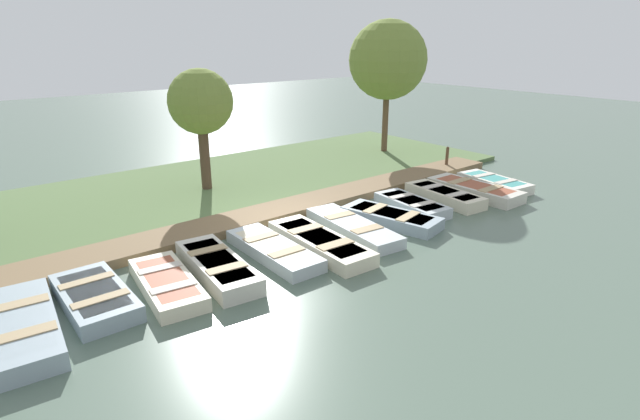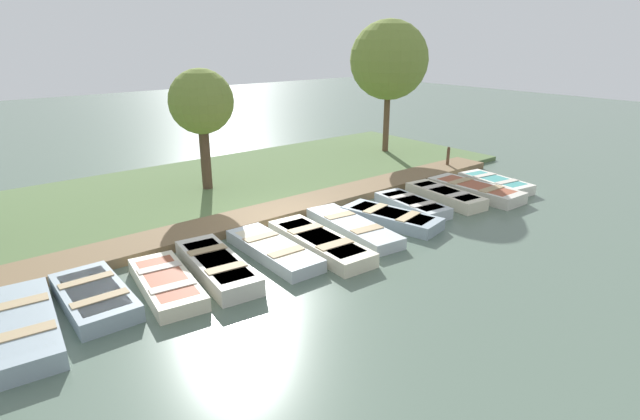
{
  "view_description": "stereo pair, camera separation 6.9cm",
  "coord_description": "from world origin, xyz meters",
  "px_view_note": "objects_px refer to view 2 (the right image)",
  "views": [
    {
      "loc": [
        11.09,
        -8.09,
        5.38
      ],
      "look_at": [
        0.71,
        0.39,
        0.65
      ],
      "focal_mm": 28.0,
      "sensor_mm": 36.0,
      "label": 1
    },
    {
      "loc": [
        11.13,
        -8.03,
        5.38
      ],
      "look_at": [
        0.71,
        0.39,
        0.65
      ],
      "focal_mm": 28.0,
      "sensor_mm": 36.0,
      "label": 2
    }
  ],
  "objects_px": {
    "rowboat_4": "(273,250)",
    "rowboat_6": "(353,227)",
    "rowboat_0": "(23,326)",
    "rowboat_5": "(319,243)",
    "rowboat_8": "(412,205)",
    "rowboat_9": "(445,196)",
    "rowboat_1": "(94,297)",
    "park_tree_center": "(389,60)",
    "rowboat_11": "(495,183)",
    "mooring_post_far": "(448,159)",
    "rowboat_2": "(166,283)",
    "rowboat_10": "(475,190)",
    "park_tree_left": "(201,103)",
    "rowboat_7": "(391,218)",
    "rowboat_3": "(217,266)"
  },
  "relations": [
    {
      "from": "rowboat_4",
      "to": "rowboat_6",
      "type": "distance_m",
      "value": 2.66
    },
    {
      "from": "park_tree_left",
      "to": "park_tree_center",
      "type": "xyz_separation_m",
      "value": [
        -0.24,
        9.34,
        1.11
      ]
    },
    {
      "from": "rowboat_6",
      "to": "rowboat_9",
      "type": "bearing_deg",
      "value": 97.98
    },
    {
      "from": "rowboat_2",
      "to": "mooring_post_far",
      "type": "bearing_deg",
      "value": 108.26
    },
    {
      "from": "rowboat_4",
      "to": "park_tree_left",
      "type": "bearing_deg",
      "value": 169.94
    },
    {
      "from": "rowboat_1",
      "to": "mooring_post_far",
      "type": "bearing_deg",
      "value": 99.11
    },
    {
      "from": "rowboat_9",
      "to": "rowboat_1",
      "type": "bearing_deg",
      "value": -85.7
    },
    {
      "from": "rowboat_11",
      "to": "rowboat_0",
      "type": "bearing_deg",
      "value": -82.81
    },
    {
      "from": "rowboat_3",
      "to": "rowboat_8",
      "type": "height_order",
      "value": "rowboat_3"
    },
    {
      "from": "rowboat_2",
      "to": "mooring_post_far",
      "type": "relative_size",
      "value": 2.86
    },
    {
      "from": "rowboat_3",
      "to": "park_tree_left",
      "type": "bearing_deg",
      "value": 161.21
    },
    {
      "from": "rowboat_4",
      "to": "mooring_post_far",
      "type": "xyz_separation_m",
      "value": [
        -2.54,
        10.42,
        0.34
      ]
    },
    {
      "from": "rowboat_8",
      "to": "rowboat_9",
      "type": "relative_size",
      "value": 0.91
    },
    {
      "from": "rowboat_1",
      "to": "park_tree_center",
      "type": "distance_m",
      "value": 16.51
    },
    {
      "from": "rowboat_4",
      "to": "rowboat_6",
      "type": "height_order",
      "value": "rowboat_4"
    },
    {
      "from": "rowboat_0",
      "to": "rowboat_8",
      "type": "height_order",
      "value": "rowboat_0"
    },
    {
      "from": "rowboat_7",
      "to": "park_tree_center",
      "type": "xyz_separation_m",
      "value": [
        -6.53,
        6.49,
        4.1
      ]
    },
    {
      "from": "rowboat_1",
      "to": "park_tree_center",
      "type": "bearing_deg",
      "value": 112.33
    },
    {
      "from": "rowboat_10",
      "to": "mooring_post_far",
      "type": "bearing_deg",
      "value": 144.15
    },
    {
      "from": "mooring_post_far",
      "to": "park_tree_left",
      "type": "relative_size",
      "value": 0.23
    },
    {
      "from": "rowboat_5",
      "to": "rowboat_7",
      "type": "bearing_deg",
      "value": 95.84
    },
    {
      "from": "rowboat_0",
      "to": "rowboat_8",
      "type": "relative_size",
      "value": 1.23
    },
    {
      "from": "rowboat_1",
      "to": "rowboat_6",
      "type": "relative_size",
      "value": 0.75
    },
    {
      "from": "rowboat_9",
      "to": "park_tree_center",
      "type": "distance_m",
      "value": 8.25
    },
    {
      "from": "rowboat_3",
      "to": "park_tree_center",
      "type": "xyz_separation_m",
      "value": [
        -6.3,
        12.18,
        4.07
      ]
    },
    {
      "from": "rowboat_10",
      "to": "park_tree_center",
      "type": "relative_size",
      "value": 0.55
    },
    {
      "from": "rowboat_9",
      "to": "park_tree_center",
      "type": "xyz_separation_m",
      "value": [
        -6.23,
        3.54,
        4.08
      ]
    },
    {
      "from": "rowboat_0",
      "to": "rowboat_5",
      "type": "height_order",
      "value": "rowboat_0"
    },
    {
      "from": "rowboat_4",
      "to": "park_tree_left",
      "type": "distance_m",
      "value": 6.83
    },
    {
      "from": "rowboat_1",
      "to": "rowboat_5",
      "type": "relative_size",
      "value": 0.75
    },
    {
      "from": "rowboat_5",
      "to": "rowboat_11",
      "type": "bearing_deg",
      "value": 94.95
    },
    {
      "from": "rowboat_4",
      "to": "park_tree_left",
      "type": "relative_size",
      "value": 0.74
    },
    {
      "from": "rowboat_6",
      "to": "mooring_post_far",
      "type": "bearing_deg",
      "value": 115.06
    },
    {
      "from": "rowboat_1",
      "to": "rowboat_10",
      "type": "bearing_deg",
      "value": 88.12
    },
    {
      "from": "park_tree_center",
      "to": "rowboat_7",
      "type": "bearing_deg",
      "value": -44.84
    },
    {
      "from": "rowboat_5",
      "to": "rowboat_6",
      "type": "height_order",
      "value": "rowboat_5"
    },
    {
      "from": "rowboat_0",
      "to": "rowboat_6",
      "type": "bearing_deg",
      "value": 95.22
    },
    {
      "from": "rowboat_7",
      "to": "rowboat_8",
      "type": "relative_size",
      "value": 1.17
    },
    {
      "from": "rowboat_0",
      "to": "rowboat_3",
      "type": "distance_m",
      "value": 4.04
    },
    {
      "from": "rowboat_4",
      "to": "rowboat_7",
      "type": "relative_size",
      "value": 1.01
    },
    {
      "from": "rowboat_0",
      "to": "park_tree_center",
      "type": "xyz_separation_m",
      "value": [
        -6.28,
        16.22,
        4.09
      ]
    },
    {
      "from": "rowboat_6",
      "to": "park_tree_left",
      "type": "distance_m",
      "value": 6.97
    },
    {
      "from": "rowboat_1",
      "to": "rowboat_2",
      "type": "xyz_separation_m",
      "value": [
        0.35,
        1.43,
        -0.02
      ]
    },
    {
      "from": "rowboat_0",
      "to": "rowboat_8",
      "type": "xyz_separation_m",
      "value": [
        -0.16,
        11.13,
        -0.02
      ]
    },
    {
      "from": "rowboat_2",
      "to": "park_tree_center",
      "type": "relative_size",
      "value": 0.48
    },
    {
      "from": "rowboat_1",
      "to": "rowboat_8",
      "type": "height_order",
      "value": "rowboat_1"
    },
    {
      "from": "park_tree_left",
      "to": "park_tree_center",
      "type": "distance_m",
      "value": 9.41
    },
    {
      "from": "rowboat_4",
      "to": "rowboat_10",
      "type": "distance_m",
      "value": 8.4
    },
    {
      "from": "rowboat_1",
      "to": "rowboat_4",
      "type": "relative_size",
      "value": 0.83
    },
    {
      "from": "rowboat_2",
      "to": "park_tree_left",
      "type": "bearing_deg",
      "value": 153.3
    }
  ]
}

